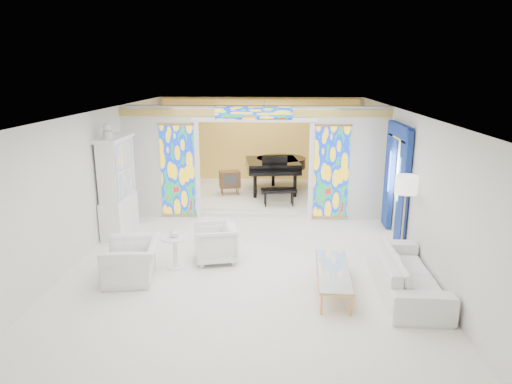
# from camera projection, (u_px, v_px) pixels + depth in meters

# --- Properties ---
(floor) EXTENTS (12.00, 12.00, 0.00)m
(floor) POSITION_uv_depth(u_px,v_px,m) (249.00, 244.00, 10.52)
(floor) COLOR white
(floor) RESTS_ON ground
(ceiling) EXTENTS (7.00, 12.00, 0.02)m
(ceiling) POSITION_uv_depth(u_px,v_px,m) (249.00, 112.00, 9.75)
(ceiling) COLOR white
(ceiling) RESTS_ON wall_back
(wall_back) EXTENTS (7.00, 0.02, 3.00)m
(wall_back) POSITION_uv_depth(u_px,v_px,m) (260.00, 141.00, 15.93)
(wall_back) COLOR silver
(wall_back) RESTS_ON floor
(wall_front) EXTENTS (7.00, 0.02, 3.00)m
(wall_front) POSITION_uv_depth(u_px,v_px,m) (208.00, 326.00, 4.34)
(wall_front) COLOR silver
(wall_front) RESTS_ON floor
(wall_left) EXTENTS (0.02, 12.00, 3.00)m
(wall_left) POSITION_uv_depth(u_px,v_px,m) (95.00, 179.00, 10.30)
(wall_left) COLOR silver
(wall_left) RESTS_ON floor
(wall_right) EXTENTS (0.02, 12.00, 3.00)m
(wall_right) POSITION_uv_depth(u_px,v_px,m) (409.00, 182.00, 9.96)
(wall_right) COLOR silver
(wall_right) RESTS_ON floor
(partition_wall) EXTENTS (7.00, 0.22, 3.00)m
(partition_wall) POSITION_uv_depth(u_px,v_px,m) (254.00, 157.00, 12.02)
(partition_wall) COLOR silver
(partition_wall) RESTS_ON floor
(stained_glass_left) EXTENTS (0.90, 0.04, 2.40)m
(stained_glass_left) POSITION_uv_depth(u_px,v_px,m) (178.00, 171.00, 12.11)
(stained_glass_left) COLOR gold
(stained_glass_left) RESTS_ON partition_wall
(stained_glass_right) EXTENTS (0.90, 0.04, 2.40)m
(stained_glass_right) POSITION_uv_depth(u_px,v_px,m) (331.00, 172.00, 11.91)
(stained_glass_right) COLOR gold
(stained_glass_right) RESTS_ON partition_wall
(stained_glass_transom) EXTENTS (2.00, 0.04, 0.34)m
(stained_glass_transom) POSITION_uv_depth(u_px,v_px,m) (254.00, 113.00, 11.62)
(stained_glass_transom) COLOR gold
(stained_glass_transom) RESTS_ON partition_wall
(alcove_platform) EXTENTS (6.80, 3.80, 0.18)m
(alcove_platform) POSITION_uv_depth(u_px,v_px,m) (258.00, 194.00, 14.45)
(alcove_platform) COLOR white
(alcove_platform) RESTS_ON floor
(gold_curtain_back) EXTENTS (6.70, 0.10, 2.90)m
(gold_curtain_back) POSITION_uv_depth(u_px,v_px,m) (260.00, 141.00, 15.81)
(gold_curtain_back) COLOR gold
(gold_curtain_back) RESTS_ON wall_back
(chandelier) EXTENTS (0.48, 0.48, 0.30)m
(chandelier) POSITION_uv_depth(u_px,v_px,m) (264.00, 116.00, 13.72)
(chandelier) COLOR #C38B44
(chandelier) RESTS_ON ceiling
(blue_drapes) EXTENTS (0.14, 1.85, 2.65)m
(blue_drapes) POSITION_uv_depth(u_px,v_px,m) (397.00, 172.00, 10.62)
(blue_drapes) COLOR navy
(blue_drapes) RESTS_ON wall_right
(china_cabinet) EXTENTS (0.56, 1.46, 2.72)m
(china_cabinet) POSITION_uv_depth(u_px,v_px,m) (118.00, 187.00, 10.95)
(china_cabinet) COLOR white
(china_cabinet) RESTS_ON floor
(armchair_left) EXTENTS (1.16, 1.28, 0.74)m
(armchair_left) POSITION_uv_depth(u_px,v_px,m) (132.00, 261.00, 8.65)
(armchair_left) COLOR silver
(armchair_left) RESTS_ON floor
(armchair_right) EXTENTS (1.03, 1.01, 0.78)m
(armchair_right) POSITION_uv_depth(u_px,v_px,m) (215.00, 243.00, 9.48)
(armchair_right) COLOR white
(armchair_right) RESTS_ON floor
(sofa) EXTENTS (1.03, 2.55, 0.74)m
(sofa) POSITION_uv_depth(u_px,v_px,m) (406.00, 272.00, 8.16)
(sofa) COLOR silver
(sofa) RESTS_ON floor
(side_table) EXTENTS (0.64, 0.64, 0.65)m
(side_table) POSITION_uv_depth(u_px,v_px,m) (175.00, 247.00, 9.15)
(side_table) COLOR white
(side_table) RESTS_ON floor
(vase) EXTENTS (0.22, 0.22, 0.19)m
(vase) POSITION_uv_depth(u_px,v_px,m) (174.00, 232.00, 9.06)
(vase) COLOR white
(vase) RESTS_ON side_table
(coffee_table) EXTENTS (0.66, 1.89, 0.42)m
(coffee_table) POSITION_uv_depth(u_px,v_px,m) (333.00, 271.00, 8.18)
(coffee_table) COLOR silver
(coffee_table) RESTS_ON floor
(floor_lamp) EXTENTS (0.51, 0.51, 1.85)m
(floor_lamp) POSITION_uv_depth(u_px,v_px,m) (406.00, 189.00, 9.11)
(floor_lamp) COLOR #C38B44
(floor_lamp) RESTS_ON floor
(grand_piano) EXTENTS (2.06, 3.19, 1.21)m
(grand_piano) POSITION_uv_depth(u_px,v_px,m) (277.00, 165.00, 14.38)
(grand_piano) COLOR black
(grand_piano) RESTS_ON alcove_platform
(tv_console) EXTENTS (0.70, 0.56, 0.72)m
(tv_console) POSITION_uv_depth(u_px,v_px,m) (230.00, 179.00, 13.97)
(tv_console) COLOR brown
(tv_console) RESTS_ON alcove_platform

